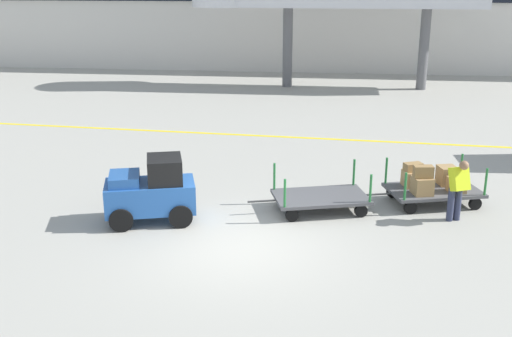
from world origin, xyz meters
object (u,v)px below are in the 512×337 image
at_px(baggage_tug, 151,191).
at_px(baggage_cart_middle, 432,184).
at_px(baggage_cart_lead, 320,197).
at_px(baggage_handler, 458,187).

relative_size(baggage_tug, baggage_cart_middle, 0.75).
bearing_deg(baggage_cart_lead, baggage_tug, -163.79).
xyz_separation_m(baggage_tug, baggage_handler, (7.23, 0.83, 0.11)).
bearing_deg(baggage_cart_lead, baggage_cart_middle, 16.35).
relative_size(baggage_tug, baggage_handler, 1.49).
xyz_separation_m(baggage_cart_middle, baggage_handler, (0.41, -1.16, 0.33)).
height_order(baggage_tug, baggage_cart_lead, baggage_tug).
bearing_deg(baggage_cart_middle, baggage_tug, -163.74).
distance_m(baggage_cart_lead, baggage_handler, 3.30).
bearing_deg(baggage_cart_middle, baggage_cart_lead, -163.65).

